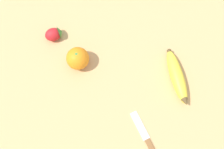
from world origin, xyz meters
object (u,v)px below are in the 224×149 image
(orange, at_px, (78,58))
(strawberry, at_px, (54,34))
(banana, at_px, (177,77))
(paring_knife, at_px, (146,138))

(orange, height_order, strawberry, orange)
(orange, bearing_deg, banana, -38.14)
(banana, height_order, orange, orange)
(orange, bearing_deg, strawberry, 103.61)
(banana, distance_m, strawberry, 0.43)
(banana, relative_size, paring_knife, 1.19)
(orange, distance_m, paring_knife, 0.33)
(orange, relative_size, strawberry, 1.16)
(paring_knife, bearing_deg, strawberry, 105.37)
(orange, xyz_separation_m, paring_knife, (0.07, -0.32, -0.03))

